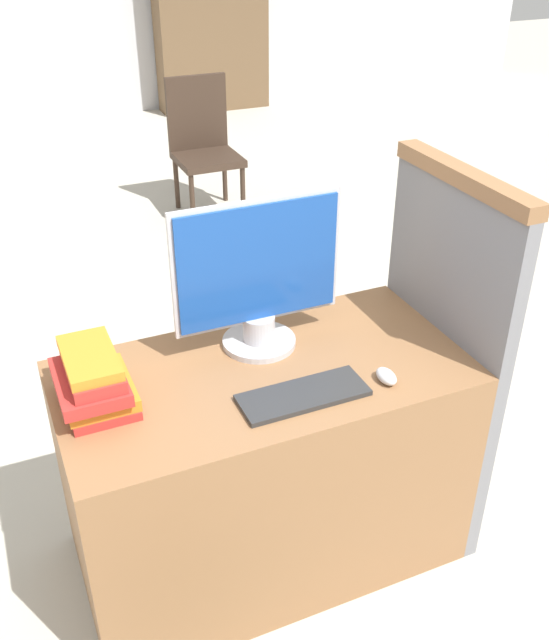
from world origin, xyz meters
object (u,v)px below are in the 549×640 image
book_stack (94,381)px  far_chair (203,141)px  monitor (258,278)px  keyboard (303,395)px  mouse (386,376)px

book_stack → far_chair: bearing=66.5°
monitor → book_stack: bearing=-168.9°
keyboard → far_chair: far_chair is taller
monitor → keyboard: 0.39m
book_stack → far_chair: size_ratio=0.29×
mouse → book_stack: 0.85m
book_stack → far_chair: far_chair is taller
mouse → monitor: bearing=128.0°
far_chair → book_stack: bearing=-168.8°
monitor → far_chair: (0.81, 3.02, -0.51)m
monitor → book_stack: size_ratio=1.94×
monitor → far_chair: 3.17m
keyboard → mouse: size_ratio=4.46×
keyboard → far_chair: size_ratio=0.40×
keyboard → mouse: 0.26m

